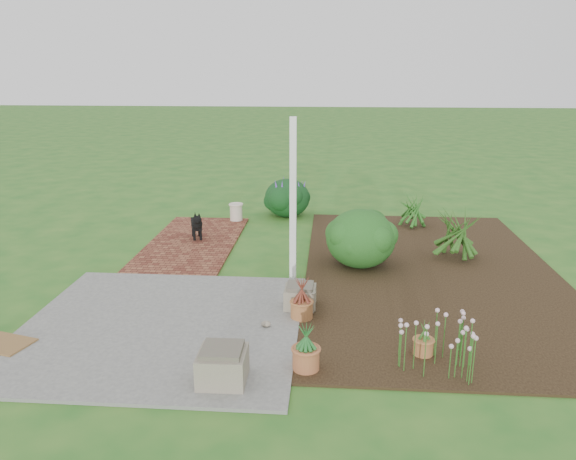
# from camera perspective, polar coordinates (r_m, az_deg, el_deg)

# --- Properties ---
(ground) EXTENTS (80.00, 80.00, 0.00)m
(ground) POSITION_cam_1_polar(r_m,az_deg,el_deg) (8.77, -1.51, -5.10)
(ground) COLOR #246520
(ground) RESTS_ON ground
(concrete_patio) EXTENTS (3.50, 3.50, 0.04)m
(concrete_patio) POSITION_cam_1_polar(r_m,az_deg,el_deg) (7.43, -12.73, -9.45)
(concrete_patio) COLOR slate
(concrete_patio) RESTS_ON ground
(brick_path) EXTENTS (1.60, 3.50, 0.04)m
(brick_path) POSITION_cam_1_polar(r_m,az_deg,el_deg) (10.68, -9.64, -1.27)
(brick_path) COLOR #5B281C
(brick_path) RESTS_ON ground
(garden_bed) EXTENTS (4.00, 7.00, 0.03)m
(garden_bed) POSITION_cam_1_polar(r_m,az_deg,el_deg) (9.33, 14.31, -4.18)
(garden_bed) COLOR black
(garden_bed) RESTS_ON ground
(veranda_post) EXTENTS (0.10, 0.10, 2.50)m
(veranda_post) POSITION_cam_1_polar(r_m,az_deg,el_deg) (8.47, 0.52, 3.00)
(veranda_post) COLOR white
(veranda_post) RESTS_ON ground
(stone_trough_near) EXTENTS (0.50, 0.50, 0.33)m
(stone_trough_near) POSITION_cam_1_polar(r_m,az_deg,el_deg) (6.02, -6.66, -13.61)
(stone_trough_near) COLOR #716557
(stone_trough_near) RESTS_ON concrete_patio
(stone_trough_mid) EXTENTS (0.44, 0.44, 0.26)m
(stone_trough_mid) POSITION_cam_1_polar(r_m,az_deg,el_deg) (7.72, 1.25, -6.78)
(stone_trough_mid) COLOR gray
(stone_trough_mid) RESTS_ON concrete_patio
(stone_trough_far) EXTENTS (0.43, 0.43, 0.28)m
(stone_trough_far) POSITION_cam_1_polar(r_m,az_deg,el_deg) (7.69, 1.24, -6.82)
(stone_trough_far) COLOR #79725D
(stone_trough_far) RESTS_ON concrete_patio
(coir_doormat) EXTENTS (0.78, 0.61, 0.02)m
(coir_doormat) POSITION_cam_1_polar(r_m,az_deg,el_deg) (7.57, -27.08, -10.19)
(coir_doormat) COLOR brown
(coir_doormat) RESTS_ON concrete_patio
(black_dog) EXTENTS (0.30, 0.57, 0.50)m
(black_dog) POSITION_cam_1_polar(r_m,az_deg,el_deg) (10.75, -9.27, 0.64)
(black_dog) COLOR black
(black_dog) RESTS_ON brick_path
(cream_ceramic_urn) EXTENTS (0.34, 0.34, 0.35)m
(cream_ceramic_urn) POSITION_cam_1_polar(r_m,az_deg,el_deg) (12.01, -5.29, 1.83)
(cream_ceramic_urn) COLOR beige
(cream_ceramic_urn) RESTS_ON brick_path
(evergreen_shrub) EXTENTS (1.22, 1.22, 0.97)m
(evergreen_shrub) POSITION_cam_1_polar(r_m,az_deg,el_deg) (9.27, 7.40, -0.69)
(evergreen_shrub) COLOR #0D3B0B
(evergreen_shrub) RESTS_ON garden_bed
(agapanthus_clump_back) EXTENTS (1.24, 1.24, 1.01)m
(agapanthus_clump_back) POSITION_cam_1_polar(r_m,az_deg,el_deg) (9.96, 16.79, 0.07)
(agapanthus_clump_back) COLOR #0C3A0A
(agapanthus_clump_back) RESTS_ON garden_bed
(agapanthus_clump_front) EXTENTS (1.14, 1.14, 0.77)m
(agapanthus_clump_front) POSITION_cam_1_polar(r_m,az_deg,el_deg) (11.78, 12.56, 2.23)
(agapanthus_clump_front) COLOR #1B3911
(agapanthus_clump_front) RESTS_ON garden_bed
(pink_flower_patch) EXTENTS (1.15, 1.15, 0.59)m
(pink_flower_patch) POSITION_cam_1_polar(r_m,az_deg,el_deg) (6.42, 14.81, -10.82)
(pink_flower_patch) COLOR #113D0F
(pink_flower_patch) RESTS_ON garden_bed
(terracotta_pot_bronze) EXTENTS (0.35, 0.35, 0.23)m
(terracotta_pot_bronze) POSITION_cam_1_polar(r_m,az_deg,el_deg) (7.39, 1.40, -8.07)
(terracotta_pot_bronze) COLOR #9F6336
(terracotta_pot_bronze) RESTS_ON garden_bed
(terracotta_pot_small_left) EXTENTS (0.25, 0.25, 0.19)m
(terracotta_pot_small_left) POSITION_cam_1_polar(r_m,az_deg,el_deg) (6.71, 13.58, -11.44)
(terracotta_pot_small_left) COLOR #A66638
(terracotta_pot_small_left) RESTS_ON garden_bed
(terracotta_pot_small_right) EXTENTS (0.35, 0.35, 0.25)m
(terracotta_pot_small_right) POSITION_cam_1_polar(r_m,az_deg,el_deg) (6.23, 1.83, -12.90)
(terracotta_pot_small_right) COLOR #A75F38
(terracotta_pot_small_right) RESTS_ON garden_bed
(purple_flowering_bush) EXTENTS (1.10, 1.10, 0.85)m
(purple_flowering_bush) POSITION_cam_1_polar(r_m,az_deg,el_deg) (12.44, -0.08, 3.39)
(purple_flowering_bush) COLOR black
(purple_flowering_bush) RESTS_ON ground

